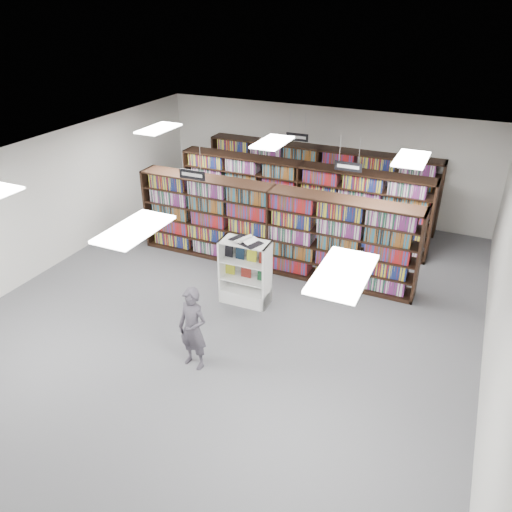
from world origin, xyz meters
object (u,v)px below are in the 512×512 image
at_px(shopper, 193,329).
at_px(endcap_display, 246,281).
at_px(open_book, 246,240).
at_px(bookshelf_row_near, 271,229).

bearing_deg(shopper, endcap_display, 99.77).
relative_size(open_book, shopper, 0.47).
bearing_deg(open_book, bookshelf_row_near, 113.46).
bearing_deg(bookshelf_row_near, endcap_display, -86.48).
bearing_deg(open_book, endcap_display, 134.09).
bearing_deg(shopper, bookshelf_row_near, 100.50).
bearing_deg(open_book, shopper, -69.25).
relative_size(bookshelf_row_near, endcap_display, 4.71).
distance_m(bookshelf_row_near, endcap_display, 1.72).
xyz_separation_m(bookshelf_row_near, open_book, (0.12, -1.66, 0.46)).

